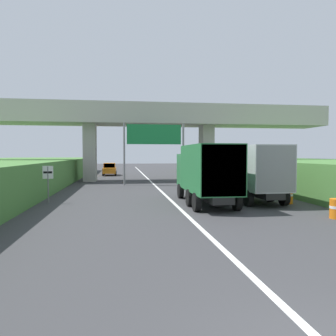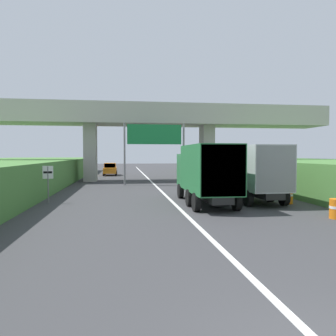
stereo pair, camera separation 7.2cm
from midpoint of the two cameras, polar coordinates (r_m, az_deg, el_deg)
lane_centre_stripe at (r=29.72m, az=-2.27°, el=-3.20°), size 0.20×91.73×0.01m
overpass_bridge at (r=36.18m, az=-3.34°, el=7.94°), size 40.00×4.80×8.39m
overhead_highway_sign at (r=30.96m, az=-2.54°, el=5.17°), size 5.88×0.18×5.89m
speed_limit_sign at (r=20.34m, az=-20.58°, el=-1.78°), size 0.60×0.08×2.23m
truck_green at (r=18.82m, az=6.57°, el=-0.57°), size 2.44×7.30×3.44m
truck_silver at (r=20.99m, az=14.32°, el=-0.32°), size 2.44×7.30×3.44m
car_orange at (r=45.52m, az=-10.35°, el=-0.21°), size 1.86×4.10×1.72m
construction_barrel_1 at (r=16.53m, az=27.51°, el=-6.38°), size 0.57×0.57×0.90m
construction_barrel_2 at (r=20.36m, az=20.38°, el=-4.65°), size 0.57×0.57×0.90m
construction_barrel_3 at (r=24.39m, az=15.44°, el=-3.44°), size 0.57×0.57×0.90m
construction_barrel_4 at (r=28.46m, az=11.37°, el=-2.57°), size 0.57×0.57×0.90m
construction_barrel_5 at (r=32.75m, az=8.96°, el=-1.91°), size 0.57×0.57×0.90m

